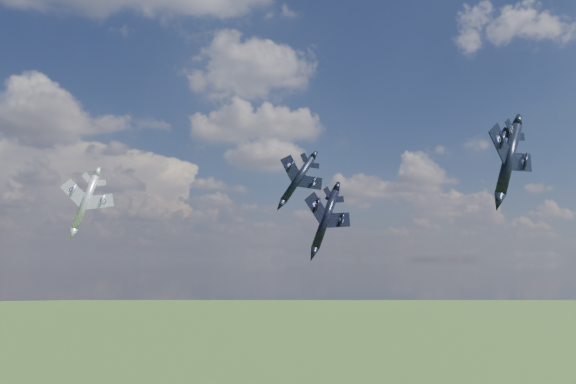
{
  "coord_description": "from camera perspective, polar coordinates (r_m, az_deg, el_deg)",
  "views": [
    {
      "loc": [
        -17.09,
        -71.84,
        71.01
      ],
      "look_at": [
        1.92,
        18.99,
        82.28
      ],
      "focal_mm": 35.0,
      "sensor_mm": 36.0,
      "label": 1
    }
  ],
  "objects": [
    {
      "name": "jet_lead_navy",
      "position": [
        97.13,
        3.82,
        -2.78
      ],
      "size": [
        15.68,
        18.04,
        7.23
      ],
      "primitive_type": null,
      "rotation": [
        0.0,
        0.41,
        0.35
      ],
      "color": "black"
    },
    {
      "name": "jet_high_navy",
      "position": [
        115.31,
        1.0,
        1.29
      ],
      "size": [
        12.08,
        16.15,
        8.78
      ],
      "primitive_type": null,
      "rotation": [
        0.0,
        0.59,
        0.08
      ],
      "color": "black"
    },
    {
      "name": "jet_left_silver",
      "position": [
        101.63,
        -19.91,
        -0.97
      ],
      "size": [
        11.86,
        14.69,
        5.65
      ],
      "primitive_type": null,
      "rotation": [
        0.0,
        0.32,
        0.15
      ],
      "color": "#B1B3BC"
    },
    {
      "name": "jet_right_navy",
      "position": [
        71.38,
        21.5,
        3.08
      ],
      "size": [
        14.29,
        16.09,
        6.5
      ],
      "primitive_type": null,
      "rotation": [
        0.0,
        0.43,
        0.41
      ],
      "color": "black"
    }
  ]
}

